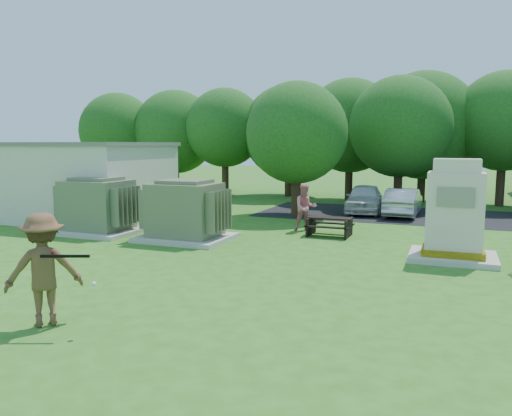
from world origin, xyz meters
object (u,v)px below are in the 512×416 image
at_px(transformer_left, 98,207).
at_px(transformer_right, 185,212).
at_px(picnic_table, 330,224).
at_px(car_white, 364,198).
at_px(person_at_picnic, 305,208).
at_px(generator_cabinet, 455,216).
at_px(batter, 43,269).
at_px(car_silver_a, 403,202).

relative_size(transformer_left, transformer_right, 1.00).
distance_m(picnic_table, car_white, 6.63).
bearing_deg(person_at_picnic, car_white, 49.21).
height_order(generator_cabinet, car_white, generator_cabinet).
bearing_deg(transformer_right, picnic_table, 30.09).
bearing_deg(batter, generator_cabinet, -173.64).
bearing_deg(transformer_left, transformer_right, 0.00).
height_order(picnic_table, person_at_picnic, person_at_picnic).
relative_size(transformer_left, picnic_table, 1.89).
xyz_separation_m(generator_cabinet, person_at_picnic, (-5.24, 3.08, -0.37)).
bearing_deg(car_white, picnic_table, -96.27).
bearing_deg(generator_cabinet, batter, -129.91).
height_order(transformer_left, picnic_table, transformer_left).
xyz_separation_m(batter, car_white, (2.90, 17.24, -0.34)).
height_order(transformer_left, batter, transformer_left).
bearing_deg(picnic_table, car_silver_a, 72.23).
height_order(transformer_left, car_white, transformer_left).
bearing_deg(picnic_table, batter, -104.61).
bearing_deg(batter, transformer_left, -100.09).
bearing_deg(car_silver_a, batter, 75.93).
xyz_separation_m(car_white, car_silver_a, (1.84, -0.48, -0.05)).
bearing_deg(transformer_right, batter, -78.37).
height_order(person_at_picnic, car_white, person_at_picnic).
relative_size(picnic_table, car_white, 0.39).
xyz_separation_m(generator_cabinet, car_silver_a, (-2.16, 8.52, -0.62)).
bearing_deg(picnic_table, transformer_right, -149.91).
xyz_separation_m(transformer_right, car_white, (4.56, 9.19, -0.28)).
distance_m(transformer_right, picnic_table, 5.14).
relative_size(picnic_table, person_at_picnic, 0.89).
bearing_deg(generator_cabinet, car_white, 113.99).
bearing_deg(transformer_right, person_at_picnic, 44.64).
relative_size(generator_cabinet, car_silver_a, 0.74).
xyz_separation_m(transformer_right, picnic_table, (4.42, 2.56, -0.55)).
xyz_separation_m(generator_cabinet, picnic_table, (-4.13, 2.37, -0.83)).
bearing_deg(batter, picnic_table, -148.34).
bearing_deg(transformer_left, person_at_picnic, 25.02).
bearing_deg(car_silver_a, person_at_picnic, 62.21).
height_order(transformer_right, car_white, transformer_right).
bearing_deg(picnic_table, person_at_picnic, 147.25).
distance_m(batter, car_silver_a, 17.43).
height_order(transformer_right, person_at_picnic, transformer_right).
bearing_deg(car_silver_a, generator_cabinet, 105.96).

